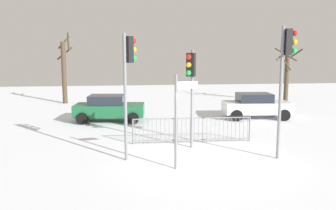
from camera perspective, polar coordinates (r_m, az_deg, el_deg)
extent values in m
plane|color=white|center=(12.64, 6.14, -8.87)|extent=(60.00, 60.00, 0.00)
cylinder|color=slate|center=(13.81, 3.96, 0.85)|extent=(0.11, 0.11, 3.87)
cube|color=black|center=(13.54, 3.77, 6.58)|extent=(0.39, 0.36, 0.90)
sphere|color=red|center=(13.30, 3.40, 7.85)|extent=(0.20, 0.20, 0.20)
sphere|color=orange|center=(13.31, 3.39, 6.56)|extent=(0.20, 0.20, 0.20)
sphere|color=green|center=(13.32, 3.38, 5.27)|extent=(0.20, 0.20, 0.20)
cylinder|color=slate|center=(12.87, 17.88, 1.75)|extent=(0.11, 0.11, 4.68)
cube|color=black|center=(12.87, 18.92, 9.70)|extent=(0.22, 0.32, 0.90)
sphere|color=red|center=(12.99, 20.00, 10.96)|extent=(0.20, 0.20, 0.20)
sphere|color=orange|center=(12.98, 19.94, 9.64)|extent=(0.20, 0.20, 0.20)
sphere|color=green|center=(12.97, 19.87, 8.32)|extent=(0.20, 0.20, 0.20)
cylinder|color=slate|center=(12.15, -6.98, 1.11)|extent=(0.11, 0.11, 4.43)
cube|color=black|center=(12.16, -6.52, 8.98)|extent=(0.37, 0.39, 0.90)
sphere|color=red|center=(12.33, -5.65, 10.38)|extent=(0.20, 0.20, 0.20)
sphere|color=orange|center=(12.33, -5.63, 8.99)|extent=(0.20, 0.20, 0.20)
sphere|color=green|center=(12.33, -5.61, 7.59)|extent=(0.20, 0.20, 0.20)
cylinder|color=slate|center=(11.24, 1.30, -2.85)|extent=(0.09, 0.09, 3.10)
cube|color=white|center=(11.21, 3.22, 3.30)|extent=(0.69, 0.17, 0.22)
cube|color=slate|center=(14.71, 4.01, -2.17)|extent=(5.00, 0.14, 0.04)
cube|color=slate|center=(14.91, 3.98, -5.68)|extent=(5.00, 0.14, 0.04)
cylinder|color=slate|center=(14.60, -5.40, -4.37)|extent=(0.02, 0.02, 1.05)
cylinder|color=slate|center=(14.60, -4.69, -4.36)|extent=(0.02, 0.02, 1.05)
cylinder|color=slate|center=(14.61, -3.99, -4.35)|extent=(0.02, 0.02, 1.05)
cylinder|color=slate|center=(14.62, -3.29, -4.34)|extent=(0.02, 0.02, 1.05)
cylinder|color=slate|center=(14.62, -2.59, -4.32)|extent=(0.02, 0.02, 1.05)
cylinder|color=slate|center=(14.64, -1.89, -4.31)|extent=(0.02, 0.02, 1.05)
cylinder|color=slate|center=(14.65, -1.19, -4.29)|extent=(0.02, 0.02, 1.05)
cylinder|color=slate|center=(14.66, -0.49, -4.28)|extent=(0.02, 0.02, 1.05)
cylinder|color=slate|center=(14.68, 0.20, -4.26)|extent=(0.02, 0.02, 1.05)
cylinder|color=slate|center=(14.70, 0.90, -4.25)|extent=(0.02, 0.02, 1.05)
cylinder|color=slate|center=(14.72, 1.59, -4.23)|extent=(0.02, 0.02, 1.05)
cylinder|color=slate|center=(14.75, 2.28, -4.21)|extent=(0.02, 0.02, 1.05)
cylinder|color=slate|center=(14.77, 2.97, -4.19)|extent=(0.02, 0.02, 1.05)
cylinder|color=slate|center=(14.80, 3.65, -4.17)|extent=(0.02, 0.02, 1.05)
cylinder|color=slate|center=(14.83, 4.33, -4.16)|extent=(0.02, 0.02, 1.05)
cylinder|color=slate|center=(14.87, 5.01, -4.14)|extent=(0.02, 0.02, 1.05)
cylinder|color=slate|center=(14.90, 5.69, -4.12)|extent=(0.02, 0.02, 1.05)
cylinder|color=slate|center=(14.94, 6.36, -4.10)|extent=(0.02, 0.02, 1.05)
cylinder|color=slate|center=(14.98, 7.03, -4.07)|extent=(0.02, 0.02, 1.05)
cylinder|color=slate|center=(15.02, 7.70, -4.05)|extent=(0.02, 0.02, 1.05)
cylinder|color=slate|center=(15.06, 8.36, -4.03)|extent=(0.02, 0.02, 1.05)
cylinder|color=slate|center=(15.10, 9.02, -4.01)|extent=(0.02, 0.02, 1.05)
cylinder|color=slate|center=(15.15, 9.67, -3.99)|extent=(0.02, 0.02, 1.05)
cylinder|color=slate|center=(15.20, 10.32, -3.96)|extent=(0.02, 0.02, 1.05)
cylinder|color=slate|center=(15.25, 10.97, -3.94)|extent=(0.02, 0.02, 1.05)
cylinder|color=slate|center=(15.30, 11.61, -3.92)|extent=(0.02, 0.02, 1.05)
cylinder|color=slate|center=(15.36, 12.25, -3.89)|extent=(0.02, 0.02, 1.05)
cylinder|color=slate|center=(15.41, 12.88, -3.87)|extent=(0.02, 0.02, 1.05)
cylinder|color=slate|center=(14.60, -5.75, -4.38)|extent=(0.06, 0.06, 1.05)
cylinder|color=slate|center=(15.44, 13.19, -3.86)|extent=(0.06, 0.06, 1.05)
cube|color=#195933|center=(19.67, -9.50, -0.79)|extent=(3.95, 2.07, 0.65)
cube|color=#1E232D|center=(19.61, -9.98, 0.80)|extent=(2.04, 1.68, 0.55)
cylinder|color=black|center=(20.41, -5.40, -1.30)|extent=(0.66, 0.28, 0.64)
cylinder|color=black|center=(18.74, -5.75, -2.17)|extent=(0.66, 0.28, 0.64)
cylinder|color=black|center=(20.78, -12.85, -1.31)|extent=(0.66, 0.28, 0.64)
cylinder|color=black|center=(19.14, -13.84, -2.16)|extent=(0.66, 0.28, 0.64)
cube|color=silver|center=(20.96, 14.24, -0.37)|extent=(3.93, 2.01, 0.65)
cube|color=#1E232D|center=(20.85, 13.90, 1.12)|extent=(2.02, 1.65, 0.55)
cylinder|color=black|center=(22.23, 16.92, -0.84)|extent=(0.66, 0.27, 0.64)
cylinder|color=black|center=(20.65, 18.47, -1.59)|extent=(0.66, 0.27, 0.64)
cylinder|color=black|center=(21.48, 10.11, -0.91)|extent=(0.66, 0.27, 0.64)
cylinder|color=black|center=(19.85, 11.17, -1.70)|extent=(0.66, 0.27, 0.64)
cylinder|color=#473828|center=(27.51, -16.61, 5.04)|extent=(0.35, 0.35, 4.61)
cylinder|color=#473828|center=(27.89, -16.63, 9.78)|extent=(0.92, 0.17, 1.00)
cylinder|color=#473828|center=(27.47, -15.97, 9.87)|extent=(0.23, 0.92, 1.39)
cylinder|color=#473828|center=(28.03, -16.51, 8.08)|extent=(1.21, 0.16, 1.02)
cylinder|color=#473828|center=(28.70, 18.82, 4.84)|extent=(0.34, 0.34, 4.38)
cylinder|color=#473828|center=(29.02, 18.08, 7.69)|extent=(1.13, 0.61, 0.78)
cylinder|color=#473828|center=(28.67, 18.07, 9.30)|extent=(0.57, 0.98, 1.19)
cylinder|color=#473828|center=(28.37, 18.85, 6.27)|extent=(0.67, 0.45, 0.92)
cylinder|color=#473828|center=(29.26, 19.89, 7.69)|extent=(0.79, 1.48, 1.02)
cylinder|color=#473828|center=(27.86, 18.68, 7.82)|extent=(1.44, 1.07, 1.04)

